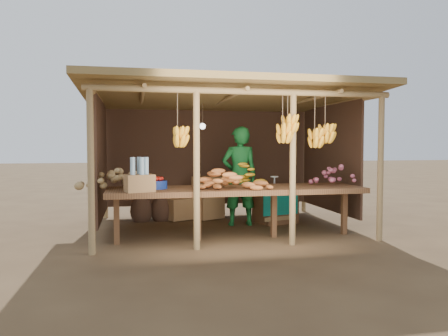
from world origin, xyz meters
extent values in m
plane|color=brown|center=(0.00, 0.00, 0.00)|extent=(60.00, 60.00, 0.00)
cylinder|color=#A28354|center=(-2.10, -1.50, 1.10)|extent=(0.09, 0.09, 2.20)
cylinder|color=#A28354|center=(2.10, -1.50, 1.10)|extent=(0.09, 0.09, 2.20)
cylinder|color=#A28354|center=(-2.10, 1.50, 1.10)|extent=(0.09, 0.09, 2.20)
cylinder|color=#A28354|center=(2.10, 1.50, 1.10)|extent=(0.09, 0.09, 2.20)
cylinder|color=#A28354|center=(-0.70, -1.50, 1.10)|extent=(0.09, 0.09, 2.20)
cylinder|color=#A28354|center=(0.70, -1.50, 1.10)|extent=(0.09, 0.09, 2.20)
cylinder|color=#A28354|center=(0.00, -1.50, 2.20)|extent=(4.40, 0.09, 0.09)
cylinder|color=#A28354|center=(0.00, 1.50, 2.20)|extent=(4.40, 0.09, 0.09)
cube|color=olive|center=(0.00, 0.00, 2.29)|extent=(4.70, 3.50, 0.28)
cube|color=#4C3223|center=(0.00, 1.48, 1.21)|extent=(4.20, 0.04, 1.98)
cube|color=#4C3223|center=(-2.08, 0.20, 1.21)|extent=(0.04, 2.40, 1.98)
cube|color=#4C3223|center=(2.08, 0.20, 1.21)|extent=(0.04, 2.40, 1.98)
cube|color=brown|center=(0.00, -0.95, 0.76)|extent=(3.90, 1.05, 0.08)
cube|color=brown|center=(-1.80, -0.95, 0.36)|extent=(0.08, 0.08, 0.72)
cube|color=brown|center=(-0.60, -0.95, 0.36)|extent=(0.08, 0.08, 0.72)
cube|color=brown|center=(0.60, -0.95, 0.36)|extent=(0.08, 0.08, 0.72)
cube|color=brown|center=(1.80, -0.95, 0.36)|extent=(0.08, 0.08, 0.72)
cylinder|color=navy|center=(-1.23, -0.90, 0.86)|extent=(0.34, 0.34, 0.12)
cube|color=#A07547|center=(-1.47, -1.29, 0.92)|extent=(0.44, 0.38, 0.24)
imported|color=#176B2C|center=(0.32, 0.17, 0.89)|extent=(0.66, 0.44, 1.78)
cube|color=brown|center=(1.05, 0.31, 0.31)|extent=(0.80, 0.73, 0.62)
cube|color=#0B7F72|center=(1.05, 0.31, 0.65)|extent=(0.89, 0.82, 0.06)
cube|color=#A07547|center=(-0.12, 0.93, 0.23)|extent=(0.64, 0.58, 0.41)
cube|color=#A07547|center=(-0.12, 0.93, 0.63)|extent=(0.64, 0.58, 0.41)
cube|color=#A07547|center=(-0.68, 0.93, 0.23)|extent=(0.64, 0.58, 0.41)
ellipsoid|color=#4C3223|center=(-1.41, 0.94, 0.25)|extent=(0.42, 0.42, 0.57)
ellipsoid|color=#4C3223|center=(-1.03, 0.94, 0.25)|extent=(0.42, 0.42, 0.57)
camera|label=1|loc=(-1.56, -7.44, 1.45)|focal=35.00mm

